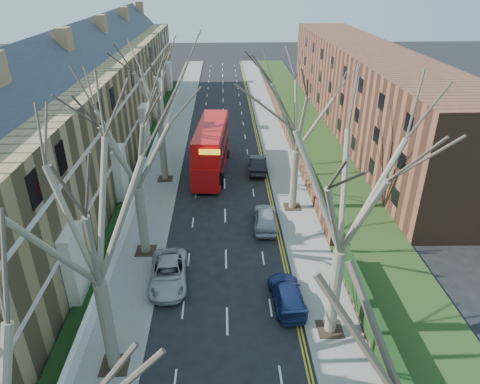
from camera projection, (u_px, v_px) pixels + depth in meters
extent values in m
cube|color=slate|center=(174.00, 140.00, 50.94)|extent=(3.00, 102.00, 0.12)
cube|color=slate|center=(274.00, 139.00, 51.37)|extent=(3.00, 102.00, 0.12)
cube|color=olive|center=(81.00, 122.00, 41.30)|extent=(9.00, 78.00, 10.00)
cube|color=#2D2E37|center=(70.00, 57.00, 38.56)|extent=(4.67, 78.00, 4.67)
cube|color=silver|center=(129.00, 136.00, 42.14)|extent=(0.12, 78.00, 0.35)
cube|color=silver|center=(125.00, 101.00, 40.54)|extent=(0.12, 78.00, 0.35)
cube|color=brown|center=(364.00, 89.00, 53.08)|extent=(8.00, 54.00, 10.00)
cube|color=brown|center=(284.00, 124.00, 54.75)|extent=(0.35, 54.00, 0.90)
cube|color=white|center=(149.00, 162.00, 43.51)|extent=(0.30, 78.00, 1.00)
cube|color=#243C16|center=(311.00, 137.00, 51.49)|extent=(6.00, 102.00, 0.06)
cylinder|color=brown|center=(108.00, 327.00, 20.38)|extent=(0.64, 0.64, 5.25)
cube|color=#2D2116|center=(115.00, 365.00, 21.57)|extent=(1.40, 1.40, 0.05)
cylinder|color=brown|center=(142.00, 220.00, 29.31)|extent=(0.64, 0.64, 5.07)
cube|color=#2D2116|center=(146.00, 251.00, 30.46)|extent=(1.40, 1.40, 0.05)
cylinder|color=brown|center=(163.00, 154.00, 39.94)|extent=(0.60, 0.60, 5.25)
cube|color=#2D2116|center=(165.00, 179.00, 41.13)|extent=(1.40, 1.40, 0.05)
cylinder|color=brown|center=(334.00, 292.00, 22.56)|extent=(0.64, 0.64, 5.25)
cube|color=#2D2116|center=(330.00, 329.00, 23.75)|extent=(1.40, 1.40, 0.05)
cylinder|color=brown|center=(294.00, 180.00, 35.05)|extent=(0.60, 0.60, 5.07)
cube|color=#2D2116|center=(292.00, 207.00, 36.20)|extent=(1.40, 1.40, 0.05)
cube|color=#B70D0D|center=(212.00, 157.00, 42.40)|extent=(3.54, 11.47, 2.26)
cube|color=#B70D0D|center=(211.00, 137.00, 41.41)|extent=(3.49, 10.91, 2.05)
cube|color=black|center=(212.00, 153.00, 42.19)|extent=(3.48, 10.57, 0.92)
cube|color=black|center=(211.00, 136.00, 41.37)|extent=(3.46, 10.34, 0.92)
imported|color=#A7A6AC|center=(169.00, 273.00, 27.26)|extent=(2.61, 5.17, 1.40)
imported|color=navy|center=(287.00, 294.00, 25.57)|extent=(2.08, 4.55, 1.29)
imported|color=#9B9FA4|center=(265.00, 218.00, 33.32)|extent=(2.08, 4.63, 1.54)
imported|color=black|center=(258.00, 164.00, 42.72)|extent=(1.95, 4.79, 1.55)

